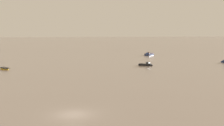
# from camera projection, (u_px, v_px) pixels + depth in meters

# --- Properties ---
(ground_plane) EXTENTS (800.00, 800.00, 0.00)m
(ground_plane) POSITION_uv_depth(u_px,v_px,m) (74.00, 115.00, 33.90)
(ground_plane) COLOR gray
(motorboat_moored_2) EXTENTS (5.28, 6.03, 2.06)m
(motorboat_moored_2) POSITION_uv_depth(u_px,v_px,m) (148.00, 55.00, 114.27)
(motorboat_moored_2) COLOR navy
(motorboat_moored_2) RESTS_ON ground
(motorboat_moored_3) EXTENTS (4.25, 3.59, 1.59)m
(motorboat_moored_3) POSITION_uv_depth(u_px,v_px,m) (147.00, 65.00, 80.61)
(motorboat_moored_3) COLOR black
(motorboat_moored_3) RESTS_ON ground
(rowboat_moored_0) EXTENTS (3.59, 4.15, 0.65)m
(rowboat_moored_0) POSITION_uv_depth(u_px,v_px,m) (5.00, 69.00, 73.16)
(rowboat_moored_0) COLOR gold
(rowboat_moored_0) RESTS_ON ground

